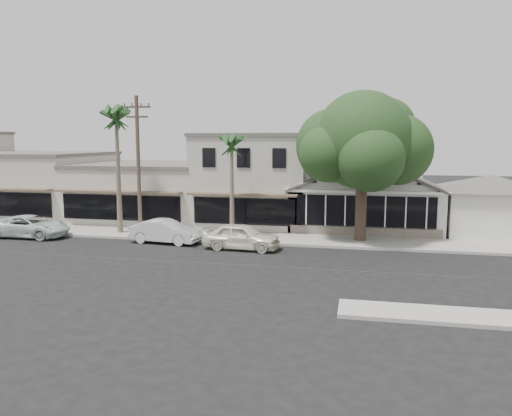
% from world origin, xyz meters
% --- Properties ---
extents(ground, '(140.00, 140.00, 0.00)m').
position_xyz_m(ground, '(0.00, 0.00, 0.00)').
color(ground, black).
rests_on(ground, ground).
extents(sidewalk_north, '(90.00, 3.50, 0.15)m').
position_xyz_m(sidewalk_north, '(-8.00, 6.75, 0.07)').
color(sidewalk_north, '#9E9991').
rests_on(sidewalk_north, ground).
extents(corner_shop, '(10.40, 8.60, 5.10)m').
position_xyz_m(corner_shop, '(5.00, 12.47, 2.62)').
color(corner_shop, silver).
rests_on(corner_shop, ground).
extents(side_cottage, '(6.00, 6.00, 3.00)m').
position_xyz_m(side_cottage, '(13.20, 11.50, 1.50)').
color(side_cottage, silver).
rests_on(side_cottage, ground).
extents(row_building_near, '(8.00, 10.00, 6.50)m').
position_xyz_m(row_building_near, '(-3.00, 13.50, 3.25)').
color(row_building_near, beige).
rests_on(row_building_near, ground).
extents(row_building_midnear, '(10.00, 10.00, 4.20)m').
position_xyz_m(row_building_midnear, '(-12.00, 13.50, 2.10)').
color(row_building_midnear, beige).
rests_on(row_building_midnear, ground).
extents(row_building_midfar, '(11.00, 10.00, 5.00)m').
position_xyz_m(row_building_midfar, '(-22.50, 13.50, 2.50)').
color(row_building_midfar, beige).
rests_on(row_building_midfar, ground).
extents(utility_pole, '(1.80, 0.24, 9.00)m').
position_xyz_m(utility_pole, '(-9.00, 5.20, 4.79)').
color(utility_pole, brown).
rests_on(utility_pole, ground).
extents(car_0, '(4.56, 2.09, 1.52)m').
position_xyz_m(car_0, '(-1.97, 3.58, 0.76)').
color(car_0, white).
rests_on(car_0, ground).
extents(car_1, '(4.52, 1.97, 1.44)m').
position_xyz_m(car_1, '(-6.97, 4.36, 0.72)').
color(car_1, silver).
rests_on(car_1, ground).
extents(car_2, '(5.12, 2.38, 1.42)m').
position_xyz_m(car_2, '(-16.28, 4.28, 0.71)').
color(car_2, silver).
rests_on(car_2, ground).
extents(shade_tree, '(8.33, 7.53, 9.24)m').
position_xyz_m(shade_tree, '(4.66, 7.28, 6.08)').
color(shade_tree, '#4F3B30').
rests_on(shade_tree, ground).
extents(palm_east, '(2.70, 2.70, 6.98)m').
position_xyz_m(palm_east, '(-3.30, 6.54, 5.97)').
color(palm_east, '#726651').
rests_on(palm_east, ground).
extents(palm_mid, '(3.19, 3.19, 8.86)m').
position_xyz_m(palm_mid, '(-11.00, 6.37, 7.63)').
color(palm_mid, '#726651').
rests_on(palm_mid, ground).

